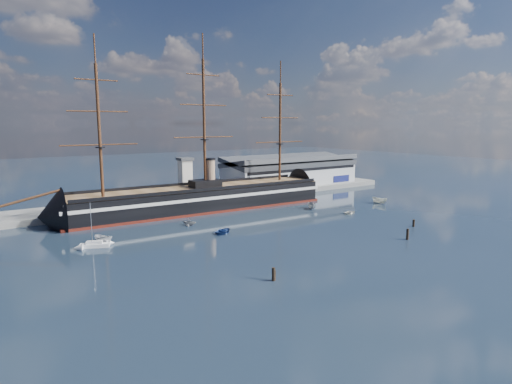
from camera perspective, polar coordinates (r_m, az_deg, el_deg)
ground at (r=128.36m, az=-4.10°, el=-3.99°), size 600.00×600.00×0.00m
quay at (r=163.97m, az=-7.56°, el=-1.17°), size 180.00×18.00×2.00m
warehouse at (r=192.48m, az=4.62°, el=2.80°), size 63.00×21.00×11.60m
quay_tower at (r=156.77m, az=-9.40°, el=1.92°), size 5.00×5.00×15.00m
warship at (r=144.94m, az=-8.04°, el=-0.91°), size 113.19×19.75×53.94m
sailboat at (r=109.03m, az=-20.73°, el=-6.56°), size 7.06×4.68×10.95m
motorboat_a at (r=111.49m, az=-19.61°, el=-6.53°), size 7.15×4.93×2.69m
motorboat_b at (r=115.67m, az=-4.32°, el=-5.46°), size 3.01×3.93×1.71m
motorboat_c at (r=148.43m, az=7.39°, el=-2.25°), size 6.82×5.38×2.60m
motorboat_d at (r=125.02m, az=-8.87°, el=-4.43°), size 6.70×6.38×2.37m
motorboat_e at (r=142.66m, az=12.48°, el=-2.85°), size 1.42×3.09×1.41m
motorboat_f at (r=163.27m, az=16.15°, el=-1.50°), size 7.30×3.26×2.83m
piling_near_left at (r=81.59m, az=2.34°, el=-11.75°), size 0.64×0.64×3.27m
piling_near_right at (r=115.37m, az=19.51°, el=-6.01°), size 0.64×0.64×3.55m
piling_far_right at (r=130.33m, az=20.25°, el=-4.34°), size 0.64×0.64×2.74m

